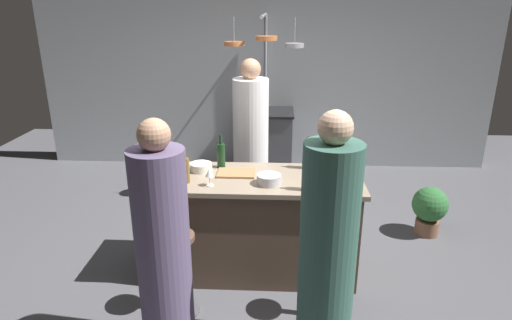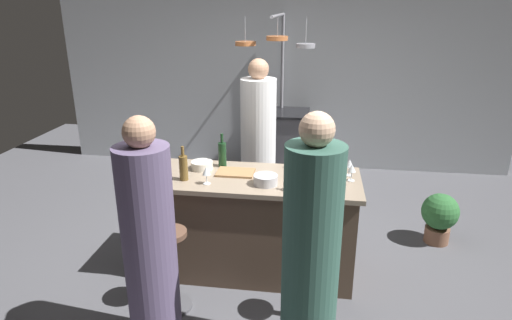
{
  "view_description": "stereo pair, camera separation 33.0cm",
  "coord_description": "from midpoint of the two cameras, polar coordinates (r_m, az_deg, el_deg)",
  "views": [
    {
      "loc": [
        0.18,
        -3.43,
        2.28
      ],
      "look_at": [
        0.0,
        0.15,
        1.0
      ],
      "focal_mm": 30.74,
      "sensor_mm": 36.0,
      "label": 1
    },
    {
      "loc": [
        0.51,
        -3.39,
        2.28
      ],
      "look_at": [
        0.0,
        0.15,
        1.0
      ],
      "focal_mm": 30.74,
      "sensor_mm": 36.0,
      "label": 2
    }
  ],
  "objects": [
    {
      "name": "ground_plane",
      "position": [
        4.12,
        2.06,
        -13.97
      ],
      "size": [
        9.0,
        9.0,
        0.0
      ],
      "primitive_type": "plane",
      "color": "#4C4C51"
    },
    {
      "name": "back_wall",
      "position": [
        6.35,
        5.05,
        10.73
      ],
      "size": [
        6.4,
        0.16,
        2.6
      ],
      "primitive_type": "cube",
      "color": "#B2B7BC",
      "rests_on": "ground_plane"
    },
    {
      "name": "kitchen_island",
      "position": [
        3.88,
        2.14,
        -8.41
      ],
      "size": [
        1.8,
        0.72,
        0.9
      ],
      "color": "brown",
      "rests_on": "ground_plane"
    },
    {
      "name": "stove_range",
      "position": [
        6.15,
        4.59,
        2.28
      ],
      "size": [
        0.8,
        0.64,
        0.89
      ],
      "color": "#47474C",
      "rests_on": "ground_plane"
    },
    {
      "name": "chef",
      "position": [
        4.68,
        2.32,
        1.48
      ],
      "size": [
        0.37,
        0.37,
        1.77
      ],
      "color": "white",
      "rests_on": "ground_plane"
    },
    {
      "name": "bar_stool_right",
      "position": [
        3.39,
        11.26,
        -14.98
      ],
      "size": [
        0.28,
        0.28,
        0.68
      ],
      "color": "#4C4C51",
      "rests_on": "ground_plane"
    },
    {
      "name": "guest_right",
      "position": [
        2.83,
        10.56,
        -12.26
      ],
      "size": [
        0.36,
        0.36,
        1.72
      ],
      "color": "#33594C",
      "rests_on": "ground_plane"
    },
    {
      "name": "bar_stool_left",
      "position": [
        3.49,
        -8.17,
        -13.6
      ],
      "size": [
        0.28,
        0.28,
        0.68
      ],
      "color": "#4C4C51",
      "rests_on": "ground_plane"
    },
    {
      "name": "guest_left",
      "position": [
        2.97,
        -10.54,
        -11.27
      ],
      "size": [
        0.35,
        0.35,
        1.66
      ],
      "color": "#594C6B",
      "rests_on": "ground_plane"
    },
    {
      "name": "overhead_pot_rack",
      "position": [
        5.38,
        4.64,
        13.03
      ],
      "size": [
        0.87,
        1.47,
        2.17
      ],
      "color": "gray",
      "rests_on": "ground_plane"
    },
    {
      "name": "potted_plant",
      "position": [
        4.81,
        24.64,
        -6.6
      ],
      "size": [
        0.36,
        0.36,
        0.52
      ],
      "color": "brown",
      "rests_on": "ground_plane"
    },
    {
      "name": "cutting_board",
      "position": [
        3.77,
        -0.18,
        -1.67
      ],
      "size": [
        0.32,
        0.22,
        0.02
      ],
      "primitive_type": "cube",
      "color": "#997047",
      "rests_on": "kitchen_island"
    },
    {
      "name": "pepper_mill",
      "position": [
        3.86,
        12.47,
        -0.08
      ],
      "size": [
        0.05,
        0.05,
        0.21
      ],
      "primitive_type": "cylinder",
      "color": "#382319",
      "rests_on": "kitchen_island"
    },
    {
      "name": "wine_bottle_green",
      "position": [
        3.87,
        9.3,
        0.26
      ],
      "size": [
        0.07,
        0.07,
        0.29
      ],
      "color": "#193D23",
      "rests_on": "kitchen_island"
    },
    {
      "name": "wine_bottle_rose",
      "position": [
        3.4,
        9.55,
        -2.25
      ],
      "size": [
        0.07,
        0.07,
        0.32
      ],
      "color": "#B78C8E",
      "rests_on": "kitchen_island"
    },
    {
      "name": "wine_bottle_red",
      "position": [
        3.9,
        -2.0,
        0.76
      ],
      "size": [
        0.07,
        0.07,
        0.3
      ],
      "color": "#143319",
      "rests_on": "kitchen_island"
    },
    {
      "name": "wine_bottle_amber",
      "position": [
        3.62,
        -6.86,
        -0.99
      ],
      "size": [
        0.07,
        0.07,
        0.29
      ],
      "color": "brown",
      "rests_on": "kitchen_island"
    },
    {
      "name": "wine_glass_near_right_guest",
      "position": [
        3.81,
        14.52,
        -0.55
      ],
      "size": [
        0.07,
        0.07,
        0.15
      ],
      "color": "silver",
      "rests_on": "kitchen_island"
    },
    {
      "name": "wine_glass_by_chef",
      "position": [
        3.7,
        14.89,
        -1.17
      ],
      "size": [
        0.07,
        0.07,
        0.15
      ],
      "color": "silver",
      "rests_on": "kitchen_island"
    },
    {
      "name": "wine_glass_near_left_guest",
      "position": [
        3.52,
        -3.82,
        -1.58
      ],
      "size": [
        0.07,
        0.07,
        0.15
      ],
      "color": "silver",
      "rests_on": "kitchen_island"
    },
    {
      "name": "mixing_bowl_wooden",
      "position": [
        3.66,
        11.39,
        -2.32
      ],
      "size": [
        0.16,
        0.16,
        0.07
      ],
      "primitive_type": "cylinder",
      "color": "brown",
      "rests_on": "kitchen_island"
    },
    {
      "name": "mixing_bowl_ceramic",
      "position": [
        3.87,
        -4.63,
        -0.72
      ],
      "size": [
        0.19,
        0.19,
        0.07
      ],
      "primitive_type": "cylinder",
      "color": "silver",
      "rests_on": "kitchen_island"
    },
    {
      "name": "mixing_bowl_steel",
      "position": [
        3.54,
        3.93,
        -2.62
      ],
      "size": [
        0.2,
        0.2,
        0.08
      ],
      "primitive_type": "cylinder",
      "color": "#B7B7BC",
      "rests_on": "kitchen_island"
    }
  ]
}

